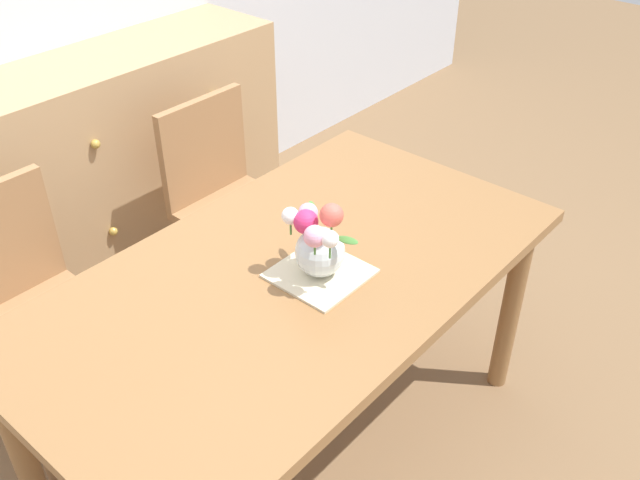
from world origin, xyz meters
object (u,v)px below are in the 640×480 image
Objects in this scene: chair_left at (24,300)px; dresser at (134,161)px; chair_right at (225,193)px; dining_table at (293,297)px; flower_vase at (318,243)px.

dresser is (0.84, 0.54, -0.02)m from chair_left.
chair_left is 1.00× the size of chair_right.
dining_table is 0.93m from chair_right.
chair_left is 3.67× the size of flower_vase.
dresser is (0.39, 1.33, -0.18)m from dining_table.
dining_table is 1.40m from dresser.
flower_vase is (-0.42, -0.86, 0.37)m from chair_right.
chair_right is 0.54m from dresser.
chair_left reaches higher than dining_table.
chair_left is 0.90m from chair_right.
chair_right is at bearing -180.00° from chair_left.
flower_vase is (-0.36, -1.40, 0.39)m from dresser.
dining_table is at bearing 60.48° from chair_right.
dresser is at bearing 73.67° from dining_table.
chair_right is 1.03m from flower_vase.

